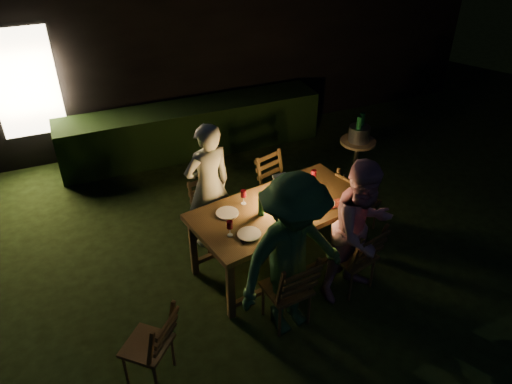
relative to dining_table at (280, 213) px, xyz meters
name	(u,v)px	position (x,y,z in m)	size (l,w,h in m)	color
garden_envelope	(177,16)	(0.35, 5.47, 0.84)	(40.00, 40.00, 3.20)	black
dining_table	(280,213)	(0.00, 0.00, 0.00)	(2.13, 1.35, 0.82)	#4D3419
chair_near_left	(287,300)	(-0.29, -0.84, -0.45)	(0.48, 0.51, 0.96)	#4D3419
chair_near_right	(353,267)	(0.59, -0.67, -0.45)	(0.53, 0.55, 0.95)	#4D3419
chair_far_left	(213,225)	(-0.59, 0.66, -0.47)	(0.47, 0.50, 0.90)	#4D3419
chair_far_right	(278,199)	(0.39, 0.86, -0.46)	(0.53, 0.55, 0.92)	#4D3419
chair_end	(356,210)	(1.21, 0.24, -0.46)	(0.56, 0.54, 0.94)	#4D3419
chair_spare	(150,356)	(-1.73, -0.98, -0.47)	(0.58, 0.58, 0.89)	#4D3419
person_house_side	(208,186)	(-0.60, 0.72, 0.08)	(0.60, 0.39, 1.63)	beige
person_opp_right	(361,231)	(0.60, -0.72, 0.08)	(0.80, 0.62, 1.65)	#B27A8E
person_opp_left	(293,257)	(-0.28, -0.89, 0.16)	(1.16, 0.67, 1.80)	#2D5A2E
lantern	(281,192)	(0.04, 0.06, 0.24)	(0.16, 0.16, 0.35)	white
plate_far_left	(227,213)	(-0.58, 0.11, 0.09)	(0.25, 0.25, 0.01)	white
plate_near_left	(249,234)	(-0.50, -0.32, 0.09)	(0.25, 0.25, 0.01)	white
plate_far_right	(300,185)	(0.40, 0.30, 0.09)	(0.25, 0.25, 0.01)	white
plate_near_right	(324,203)	(0.48, -0.13, 0.09)	(0.25, 0.25, 0.01)	white
wineglass_a	(243,197)	(-0.35, 0.22, 0.17)	(0.06, 0.06, 0.18)	#59070F
wineglass_b	(230,228)	(-0.68, -0.26, 0.17)	(0.06, 0.06, 0.18)	#59070F
wineglass_c	(317,204)	(0.35, -0.22, 0.17)	(0.06, 0.06, 0.18)	#59070F
wineglass_d	(313,177)	(0.57, 0.30, 0.17)	(0.06, 0.06, 0.18)	#59070F
wineglass_e	(289,217)	(-0.04, -0.31, 0.17)	(0.06, 0.06, 0.18)	silver
bottle_table	(261,204)	(-0.25, -0.05, 0.22)	(0.07, 0.07, 0.28)	#0F471E
napkin_left	(286,226)	(-0.08, -0.34, 0.09)	(0.18, 0.14, 0.01)	red
napkin_right	(335,204)	(0.60, -0.19, 0.09)	(0.18, 0.14, 0.01)	red
phone	(248,241)	(-0.55, -0.42, 0.09)	(0.14, 0.07, 0.01)	black
side_table	(358,146)	(1.81, 1.23, -0.13)	(0.51, 0.51, 0.69)	brown
ice_bucket	(359,134)	(1.81, 1.23, 0.06)	(0.30, 0.30, 0.22)	#A5A8AD
bottle_bucket_a	(358,132)	(1.76, 1.19, 0.11)	(0.07, 0.07, 0.32)	#0F471E
bottle_bucket_b	(361,129)	(1.86, 1.27, 0.11)	(0.07, 0.07, 0.32)	#0F471E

